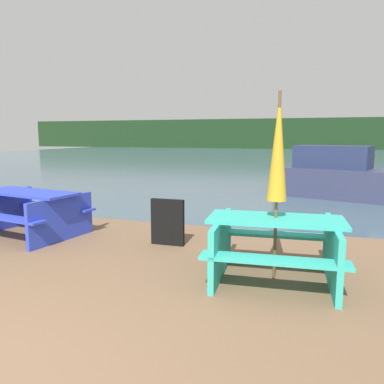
% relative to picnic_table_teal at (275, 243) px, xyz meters
% --- Properties ---
extents(water, '(60.00, 50.00, 0.00)m').
position_rel_picnic_table_teal_xyz_m(water, '(-2.06, 27.37, -0.46)').
color(water, '#425B6B').
rests_on(water, ground_plane).
extents(far_treeline, '(80.00, 1.60, 4.00)m').
position_rel_picnic_table_teal_xyz_m(far_treeline, '(-2.06, 47.37, 1.54)').
color(far_treeline, '#193319').
rests_on(far_treeline, water).
extents(picnic_table_teal, '(1.70, 1.48, 0.77)m').
position_rel_picnic_table_teal_xyz_m(picnic_table_teal, '(0.00, 0.00, 0.00)').
color(picnic_table_teal, '#33B7A8').
rests_on(picnic_table_teal, ground_plane).
extents(picnic_table_blue, '(2.06, 1.68, 0.79)m').
position_rel_picnic_table_teal_xyz_m(picnic_table_blue, '(-4.34, 0.78, 0.02)').
color(picnic_table_blue, blue).
rests_on(picnic_table_blue, ground_plane).
extents(umbrella_gold, '(0.24, 0.24, 2.27)m').
position_rel_picnic_table_teal_xyz_m(umbrella_gold, '(0.00, -0.00, 1.15)').
color(umbrella_gold, brown).
rests_on(umbrella_gold, ground_plane).
extents(boat, '(4.85, 2.89, 1.47)m').
position_rel_picnic_table_teal_xyz_m(boat, '(1.62, 6.81, 0.10)').
color(boat, '#333856').
rests_on(boat, water).
extents(signboard, '(0.55, 0.08, 0.75)m').
position_rel_picnic_table_teal_xyz_m(signboard, '(-1.78, 0.96, -0.08)').
color(signboard, black).
rests_on(signboard, ground_plane).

